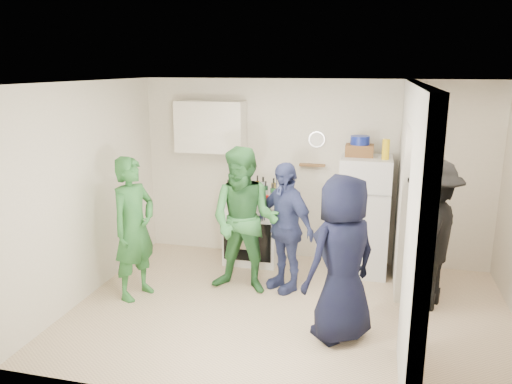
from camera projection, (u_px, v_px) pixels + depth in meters
floor at (289, 311)px, 5.56m from camera, size 4.80×4.80×0.00m
wall_back at (312, 172)px, 6.86m from camera, size 4.80×0.00×4.80m
wall_front at (252, 264)px, 3.66m from camera, size 4.80×0.00×4.80m
wall_left at (88, 191)px, 5.81m from camera, size 0.00×3.40×3.40m
ceiling at (294, 83)px, 4.95m from camera, size 4.80×4.80×0.00m
partition_pier_back at (405, 186)px, 6.02m from camera, size 0.12×1.20×2.50m
partition_pier_front at (417, 249)px, 3.95m from camera, size 0.12×1.20×2.50m
partition_header at (418, 105)px, 4.72m from camera, size 0.12×1.00×0.40m
stove at (253, 230)px, 6.92m from camera, size 0.75×0.62×0.89m
upper_cabinet at (211, 127)px, 6.86m from camera, size 0.95×0.34×0.70m
fridge at (364, 216)px, 6.47m from camera, size 0.64×0.62×1.54m
wicker_basket at (359, 150)px, 6.33m from camera, size 0.35×0.25×0.15m
blue_bowl at (360, 140)px, 6.30m from camera, size 0.24×0.24×0.11m
yellow_cup_stack_top at (386, 149)px, 6.10m from camera, size 0.09×0.09×0.25m
wall_clock at (317, 139)px, 6.72m from camera, size 0.22×0.02×0.22m
spice_shelf at (312, 165)px, 6.79m from camera, size 0.35×0.08×0.03m
yellow_cup_stack_stove at (240, 194)px, 6.60m from camera, size 0.09×0.09×0.25m
red_cup at (265, 200)px, 6.56m from camera, size 0.09×0.09×0.12m
person_green_left at (134, 228)px, 5.76m from camera, size 0.57×0.71×1.68m
person_green_center at (245, 221)px, 5.89m from camera, size 0.90×0.73×1.76m
person_denim at (285, 227)px, 5.97m from camera, size 0.97×0.87×1.58m
person_navy at (342, 259)px, 4.85m from camera, size 0.96×0.96×1.68m
person_nook at (430, 235)px, 5.52m from camera, size 0.98×1.25×1.69m
bottle_a at (234, 186)px, 6.96m from camera, size 0.07×0.07×0.27m
bottle_b at (238, 189)px, 6.73m from camera, size 0.08×0.08×0.32m
bottle_c at (250, 187)px, 6.94m from camera, size 0.08×0.08×0.26m
bottle_d at (254, 191)px, 6.71m from camera, size 0.07×0.07×0.28m
bottle_e at (263, 187)px, 6.93m from camera, size 0.08×0.08×0.28m
bottle_f at (266, 191)px, 6.75m from camera, size 0.06×0.06×0.26m
bottle_g at (274, 188)px, 6.84m from camera, size 0.07×0.07×0.28m
bottle_h at (228, 190)px, 6.72m from camera, size 0.07×0.07×0.28m
bottle_i at (257, 187)px, 6.84m from camera, size 0.06×0.06×0.32m
bottle_j at (273, 193)px, 6.64m from camera, size 0.07×0.07×0.25m
bottle_k at (239, 187)px, 6.87m from camera, size 0.07×0.07×0.31m
bottle_l at (260, 193)px, 6.60m from camera, size 0.07×0.07×0.28m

